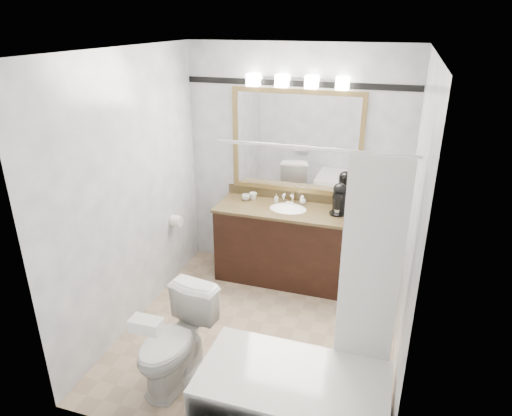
# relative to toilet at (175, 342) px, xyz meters

# --- Properties ---
(room) EXTENTS (2.42, 2.62, 2.52)m
(room) POSITION_rel_toilet_xyz_m (0.45, 0.76, 0.88)
(room) COLOR tan
(room) RESTS_ON ground
(vanity) EXTENTS (1.53, 0.58, 0.97)m
(vanity) POSITION_rel_toilet_xyz_m (0.45, 1.78, 0.07)
(vanity) COLOR black
(vanity) RESTS_ON ground
(mirror) EXTENTS (1.40, 0.04, 1.10)m
(mirror) POSITION_rel_toilet_xyz_m (0.45, 2.04, 1.13)
(mirror) COLOR olive
(mirror) RESTS_ON room
(vanity_light_bar) EXTENTS (1.02, 0.14, 0.12)m
(vanity_light_bar) POSITION_rel_toilet_xyz_m (0.45, 1.99, 1.76)
(vanity_light_bar) COLOR silver
(vanity_light_bar) RESTS_ON room
(accent_stripe) EXTENTS (2.40, 0.01, 0.06)m
(accent_stripe) POSITION_rel_toilet_xyz_m (0.45, 2.05, 1.73)
(accent_stripe) COLOR black
(accent_stripe) RESTS_ON room
(bathtub) EXTENTS (1.30, 0.75, 1.96)m
(bathtub) POSITION_rel_toilet_xyz_m (1.01, -0.14, -0.09)
(bathtub) COLOR white
(bathtub) RESTS_ON ground
(tp_roll) EXTENTS (0.11, 0.12, 0.12)m
(tp_roll) POSITION_rel_toilet_xyz_m (-0.69, 1.43, 0.33)
(tp_roll) COLOR white
(tp_roll) RESTS_ON room
(toilet) EXTENTS (0.53, 0.79, 0.75)m
(toilet) POSITION_rel_toilet_xyz_m (0.00, 0.00, 0.00)
(toilet) COLOR white
(toilet) RESTS_ON ground
(tissue_box) EXTENTS (0.22, 0.12, 0.09)m
(tissue_box) POSITION_rel_toilet_xyz_m (0.00, -0.36, 0.42)
(tissue_box) COLOR white
(tissue_box) RESTS_ON toilet
(coffee_maker) EXTENTS (0.17, 0.21, 0.32)m
(coffee_maker) POSITION_rel_toilet_xyz_m (0.97, 1.83, 0.64)
(coffee_maker) COLOR black
(coffee_maker) RESTS_ON vanity
(cup_left) EXTENTS (0.11, 0.11, 0.07)m
(cup_left) POSITION_rel_toilet_xyz_m (-0.05, 1.87, 0.51)
(cup_left) COLOR white
(cup_left) RESTS_ON vanity
(cup_right) EXTENTS (0.10, 0.10, 0.08)m
(cup_right) POSITION_rel_toilet_xyz_m (0.02, 1.91, 0.51)
(cup_right) COLOR white
(cup_right) RESTS_ON vanity
(soap_bottle_a) EXTENTS (0.05, 0.05, 0.09)m
(soap_bottle_a) POSITION_rel_toilet_xyz_m (0.28, 1.92, 0.52)
(soap_bottle_a) COLOR white
(soap_bottle_a) RESTS_ON vanity
(soap_bottle_b) EXTENTS (0.07, 0.07, 0.09)m
(soap_bottle_b) POSITION_rel_toilet_xyz_m (0.57, 1.95, 0.52)
(soap_bottle_b) COLOR white
(soap_bottle_b) RESTS_ON vanity
(soap_bar) EXTENTS (0.08, 0.06, 0.02)m
(soap_bar) POSITION_rel_toilet_xyz_m (0.44, 1.90, 0.49)
(soap_bar) COLOR beige
(soap_bar) RESTS_ON vanity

